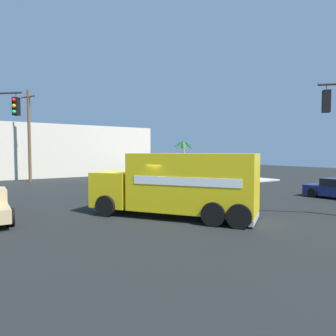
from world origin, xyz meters
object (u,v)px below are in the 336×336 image
Objects in this scene: delivery_truck at (179,184)px; vending_machine_red at (202,171)px; utility_pole at (29,135)px; palm_tree_far at (184,152)px.

delivery_truck is 17.54m from vending_machine_red.
vending_machine_red is at bearing -33.09° from utility_pole.
utility_pole is at bearing 165.38° from palm_tree_far.
palm_tree_far is (13.93, 17.87, 1.48)m from delivery_truck.
delivery_truck is 1.86× the size of palm_tree_far.
vending_machine_red is 18.04m from utility_pole.
delivery_truck reaches higher than vending_machine_red.
utility_pole is (-14.79, 9.63, 3.71)m from vending_machine_red.
palm_tree_far reaches higher than delivery_truck.
vending_machine_red is (12.27, 12.53, -0.48)m from delivery_truck.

